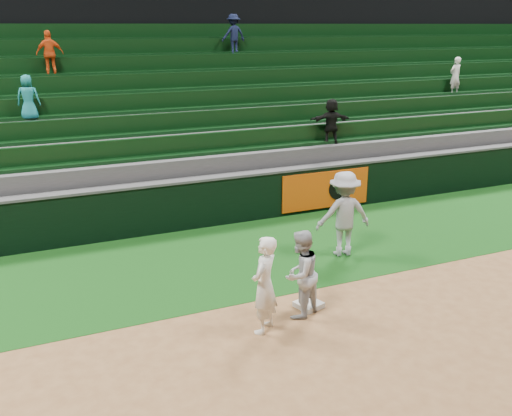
{
  "coord_description": "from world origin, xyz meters",
  "views": [
    {
      "loc": [
        -4.6,
        -7.7,
        4.82
      ],
      "look_at": [
        -0.23,
        2.3,
        1.3
      ],
      "focal_mm": 40.0,
      "sensor_mm": 36.0,
      "label": 1
    }
  ],
  "objects_px": {
    "first_base": "(309,305)",
    "baserunner": "(300,274)",
    "base_coach": "(344,214)",
    "first_baseman": "(264,285)"
  },
  "relations": [
    {
      "from": "first_base",
      "to": "baserunner",
      "type": "bearing_deg",
      "value": -146.3
    },
    {
      "from": "first_base",
      "to": "base_coach",
      "type": "distance_m",
      "value": 2.77
    },
    {
      "from": "baserunner",
      "to": "base_coach",
      "type": "bearing_deg",
      "value": -164.83
    },
    {
      "from": "baserunner",
      "to": "first_base",
      "type": "bearing_deg",
      "value": -175.06
    },
    {
      "from": "first_base",
      "to": "first_baseman",
      "type": "bearing_deg",
      "value": -158.32
    },
    {
      "from": "first_base",
      "to": "base_coach",
      "type": "height_order",
      "value": "base_coach"
    },
    {
      "from": "first_base",
      "to": "first_baseman",
      "type": "xyz_separation_m",
      "value": [
        -1.07,
        -0.43,
        0.78
      ]
    },
    {
      "from": "base_coach",
      "to": "first_baseman",
      "type": "bearing_deg",
      "value": 47.89
    },
    {
      "from": "first_baseman",
      "to": "first_base",
      "type": "bearing_deg",
      "value": 159.93
    },
    {
      "from": "baserunner",
      "to": "base_coach",
      "type": "xyz_separation_m",
      "value": [
        2.14,
        2.06,
        0.16
      ]
    }
  ]
}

